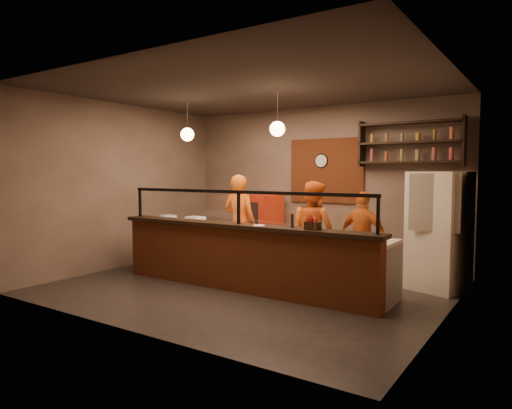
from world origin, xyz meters
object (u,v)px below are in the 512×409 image
Objects in this scene: cook_left at (239,222)px; red_cooler at (265,227)px; fridge at (439,231)px; condiment_caddy at (313,226)px; pizza_dough at (243,230)px; cook_right at (363,237)px; pepper_mill at (292,221)px; cook_mid at (313,231)px; wall_clock at (322,161)px.

cook_left is 1.22m from red_cooler.
fridge is 2.24m from condiment_caddy.
cook_left is at bearing 128.72° from pizza_dough.
cook_right reaches higher than pepper_mill.
condiment_caddy is at bearing -7.69° from pepper_mill.
pizza_dough is 1.18m from pepper_mill.
pizza_dough is at bearing 47.80° from cook_right.
cook_mid is at bearing -17.34° from red_cooler.
cook_mid is 8.33× the size of condiment_caddy.
cook_left is at bearing 18.42° from cook_right.
wall_clock is 0.17× the size of cook_mid.
cook_mid is 1.42m from condiment_caddy.
pepper_mill is (-1.67, -1.76, 0.22)m from fridge.
wall_clock is at bearing -31.16° from cook_right.
fridge is at bearing 46.51° from pepper_mill.
cook_right is 2.61m from red_cooler.
pepper_mill is (1.11, -0.33, 0.26)m from pizza_dough.
cook_left is at bearing 146.06° from pepper_mill.
cook_right is at bearing 85.69° from condiment_caddy.
cook_mid is at bearing -146.17° from fridge.
pepper_mill is at bearing -115.65° from fridge.
condiment_caddy is at bearing 135.69° from cook_mid.
cook_right is at bearing 73.32° from pepper_mill.
red_cooler is at bearing 129.58° from pepper_mill.
pepper_mill is (0.83, -2.72, -0.94)m from wall_clock.
wall_clock is at bearing -49.53° from cook_mid.
cook_mid is at bearing 37.78° from cook_right.
cook_left reaches higher than red_cooler.
condiment_caddy is at bearing -28.85° from red_cooler.
red_cooler is (-1.74, 1.21, -0.16)m from cook_mid.
fridge is 3.73m from red_cooler.
cook_right is 0.82× the size of fridge.
condiment_caddy is at bearing -108.09° from fridge.
cook_right is 1.20m from fridge.
cook_right reaches higher than condiment_caddy.
fridge is 3.12m from pizza_dough.
wall_clock is 2.15m from cook_left.
wall_clock is 2.69m from pizza_dough.
cook_mid reaches higher than cook_right.
condiment_caddy is (1.47, -0.38, 0.21)m from pizza_dough.
red_cooler is (-2.48, 0.80, -0.08)m from cook_right.
pepper_mill is at bearing -72.96° from wall_clock.
condiment_caddy is 0.36m from pepper_mill.
wall_clock is 0.16× the size of fridge.
red_cooler is 2.94× the size of pizza_dough.
fridge reaches higher than cook_mid.
wall_clock is 1.48× the size of pepper_mill.
cook_left reaches higher than condiment_caddy.
wall_clock is 0.22× the size of red_cooler.
cook_mid reaches higher than pizza_dough.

